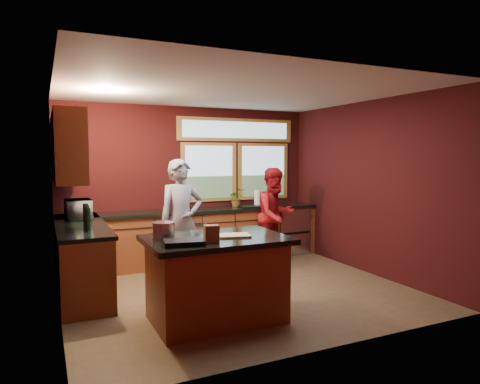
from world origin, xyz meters
TOP-DOWN VIEW (x-y plane):
  - floor at (0.00, 0.00)m, footprint 4.50×4.50m
  - room_shell at (-0.60, 0.32)m, footprint 4.52×4.02m
  - back_counter at (0.20, 1.70)m, footprint 4.50×0.64m
  - left_counter at (-1.95, 0.85)m, footprint 0.64×2.30m
  - island at (-0.65, -0.87)m, footprint 1.55×1.05m
  - person_grey at (-0.57, 0.69)m, footprint 0.68×0.46m
  - person_red at (1.24, 1.14)m, footprint 0.89×0.75m
  - microwave at (-1.92, 1.35)m, footprint 0.38×0.53m
  - potted_plant at (0.79, 1.75)m, footprint 0.29×0.25m
  - paper_towel at (1.18, 1.70)m, footprint 0.12×0.12m
  - cutting_board at (-0.45, -0.92)m, footprint 0.40×0.33m
  - stock_pot at (-1.20, -0.72)m, footprint 0.24×0.24m
  - paper_bag at (-0.80, -1.12)m, footprint 0.17×0.14m
  - black_tray at (-1.10, -1.12)m, footprint 0.44×0.34m

SIDE VIEW (x-z plane):
  - floor at x=0.00m, z-range 0.00..0.00m
  - back_counter at x=0.20m, z-range 0.00..0.93m
  - left_counter at x=-1.95m, z-range 0.00..0.93m
  - island at x=-0.65m, z-range 0.01..0.95m
  - person_red at x=1.24m, z-range 0.00..1.64m
  - person_grey at x=-0.57m, z-range 0.00..1.80m
  - cutting_board at x=-0.45m, z-range 0.94..0.96m
  - black_tray at x=-1.10m, z-range 0.94..0.99m
  - stock_pot at x=-1.20m, z-range 0.94..1.12m
  - paper_bag at x=-0.80m, z-range 0.94..1.12m
  - paper_towel at x=1.18m, z-range 0.93..1.21m
  - microwave at x=-1.92m, z-range 0.93..1.21m
  - potted_plant at x=0.79m, z-range 0.93..1.25m
  - room_shell at x=-0.60m, z-range 0.44..3.15m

